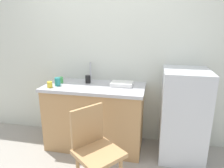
# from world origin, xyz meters

# --- Properties ---
(back_wall) EXTENTS (4.80, 0.10, 2.53)m
(back_wall) POSITION_xyz_m (0.00, 1.00, 1.27)
(back_wall) COLOR silver
(back_wall) RESTS_ON ground_plane
(cabinet_base) EXTENTS (1.29, 0.60, 0.84)m
(cabinet_base) POSITION_xyz_m (-0.12, 0.65, 0.42)
(cabinet_base) COLOR tan
(cabinet_base) RESTS_ON ground_plane
(countertop) EXTENTS (1.33, 0.64, 0.04)m
(countertop) POSITION_xyz_m (-0.12, 0.65, 0.86)
(countertop) COLOR #B7B7BC
(countertop) RESTS_ON cabinet_base
(faucet) EXTENTS (0.02, 0.02, 0.26)m
(faucet) POSITION_xyz_m (-0.24, 0.90, 1.01)
(faucet) COLOR #B7B7BC
(faucet) RESTS_ON countertop
(refrigerator) EXTENTS (0.54, 0.59, 1.14)m
(refrigerator) POSITION_xyz_m (1.03, 0.65, 0.57)
(refrigerator) COLOR silver
(refrigerator) RESTS_ON ground_plane
(chair) EXTENTS (0.56, 0.56, 0.89)m
(chair) POSITION_xyz_m (0.13, -0.17, 0.50)
(chair) COLOR tan
(chair) RESTS_ON ground_plane
(dish_tray) EXTENTS (0.28, 0.20, 0.05)m
(dish_tray) POSITION_xyz_m (0.24, 0.71, 0.91)
(dish_tray) COLOR white
(dish_tray) RESTS_ON countertop
(cup_teal) EXTENTS (0.07, 0.07, 0.11)m
(cup_teal) POSITION_xyz_m (-0.59, 0.55, 0.93)
(cup_teal) COLOR teal
(cup_teal) RESTS_ON countertop
(cup_yellow) EXTENTS (0.07, 0.07, 0.08)m
(cup_yellow) POSITION_xyz_m (-0.65, 0.45, 0.92)
(cup_yellow) COLOR yellow
(cup_yellow) RESTS_ON countertop
(cup_green) EXTENTS (0.07, 0.07, 0.08)m
(cup_green) POSITION_xyz_m (-0.61, 0.68, 0.92)
(cup_green) COLOR green
(cup_green) RESTS_ON countertop
(cup_black) EXTENTS (0.07, 0.07, 0.11)m
(cup_black) POSITION_xyz_m (-0.24, 0.75, 0.93)
(cup_black) COLOR black
(cup_black) RESTS_ON countertop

